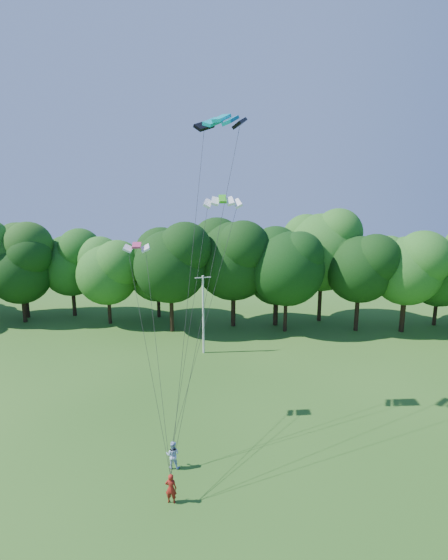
# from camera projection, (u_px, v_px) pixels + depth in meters

# --- Properties ---
(utility_pole) EXTENTS (1.45, 0.63, 7.63)m
(utility_pole) POSITION_uv_depth(u_px,v_px,m) (203.00, 314.00, 41.35)
(utility_pole) COLOR silver
(utility_pole) RESTS_ON ground
(kite_flyer_left) EXTENTS (0.60, 0.39, 1.64)m
(kite_flyer_left) POSITION_uv_depth(u_px,v_px,m) (171.00, 488.00, 22.21)
(kite_flyer_left) COLOR maroon
(kite_flyer_left) RESTS_ON ground
(kite_flyer_right) EXTENTS (0.82, 0.65, 1.65)m
(kite_flyer_right) POSITION_uv_depth(u_px,v_px,m) (173.00, 455.00, 24.96)
(kite_flyer_right) COLOR #AFC5F3
(kite_flyer_right) RESTS_ON ground
(kite_teal) EXTENTS (3.39, 2.48, 0.64)m
(kite_teal) POSITION_uv_depth(u_px,v_px,m) (222.00, 118.00, 26.35)
(kite_teal) COLOR #05A2AD
(kite_teal) RESTS_ON ground
(kite_green) EXTENTS (2.54, 1.43, 0.54)m
(kite_green) POSITION_uv_depth(u_px,v_px,m) (223.00, 199.00, 28.27)
(kite_green) COLOR green
(kite_green) RESTS_ON ground
(kite_pink) EXTENTS (1.78, 1.11, 0.33)m
(kite_pink) POSITION_uv_depth(u_px,v_px,m) (137.00, 245.00, 27.66)
(kite_pink) COLOR #C33667
(kite_pink) RESTS_ON ground
(tree_back_west) EXTENTS (8.96, 8.96, 13.04)m
(tree_back_west) POSITION_uv_depth(u_px,v_px,m) (22.00, 251.00, 51.60)
(tree_back_west) COLOR #302213
(tree_back_west) RESTS_ON ground
(tree_back_center) EXTENTS (8.87, 8.87, 12.91)m
(tree_back_center) POSITION_uv_depth(u_px,v_px,m) (287.00, 259.00, 46.62)
(tree_back_center) COLOR #2F1F12
(tree_back_center) RESTS_ON ground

